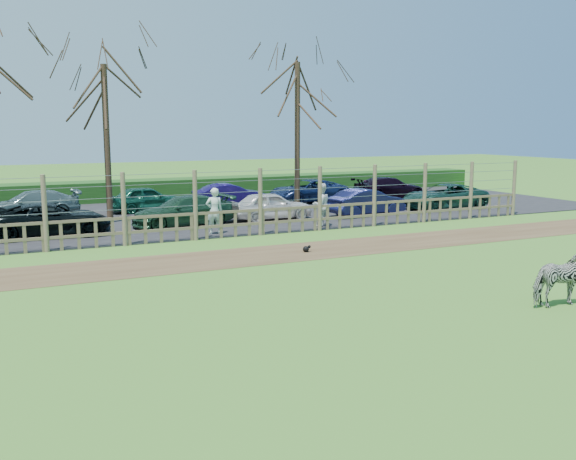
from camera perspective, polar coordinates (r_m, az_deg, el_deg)
name	(u,v)px	position (r m, az deg, el deg)	size (l,w,h in m)	color
ground	(295,292)	(15.79, 0.65, -5.50)	(120.00, 120.00, 0.00)	#6EA045
dirt_strip	(231,258)	(19.82, -5.12, -2.49)	(34.00, 2.80, 0.01)	brown
asphalt	(152,217)	(29.27, -12.00, 1.16)	(44.00, 13.00, 0.04)	#232326
hedge	(120,191)	(36.00, -14.68, 3.38)	(46.00, 2.00, 1.10)	#1E4716
fence	(196,218)	(22.95, -8.21, 1.07)	(30.16, 0.16, 2.50)	brown
tree_mid	(105,105)	(27.62, -15.94, 10.63)	(4.80, 4.80, 6.83)	#3D2B1E
tree_right	(297,100)	(30.95, 0.84, 11.47)	(4.80, 4.80, 7.35)	#3D2B1E
zebra	(564,279)	(15.64, 23.31, -4.02)	(0.68, 1.50, 1.26)	gray
visitor_a	(214,211)	(24.02, -6.57, 1.70)	(0.63, 0.41, 1.72)	silver
visitor_b	(321,205)	(25.78, 2.94, 2.26)	(0.84, 0.65, 1.72)	silver
crow	(306,249)	(20.65, 1.64, -1.69)	(0.27, 0.20, 0.22)	black
car_2	(51,220)	(24.95, -20.29, 0.86)	(1.99, 4.32, 1.20)	black
car_3	(183,211)	(26.21, -9.32, 1.69)	(1.68, 4.13, 1.20)	#20462D
car_4	(271,206)	(27.57, -1.53, 2.17)	(1.42, 3.52, 1.20)	white
car_5	(367,202)	(29.16, 7.00, 2.49)	(1.27, 3.64, 1.20)	#161945
car_6	(444,196)	(32.21, 13.74, 2.92)	(1.99, 4.32, 1.20)	#1D4637
car_9	(31,205)	(30.16, -21.89, 2.12)	(1.68, 4.13, 1.20)	slate
car_10	(146,199)	(30.96, -12.47, 2.73)	(1.42, 3.52, 1.20)	#144D38
car_11	(230,196)	(31.65, -5.15, 3.04)	(1.27, 3.64, 1.20)	#1A0F52
car_12	(308,191)	(33.91, 1.77, 3.49)	(1.99, 4.32, 1.20)	#17254E
car_13	(389,188)	(36.14, 8.99, 3.73)	(1.68, 4.13, 1.20)	black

